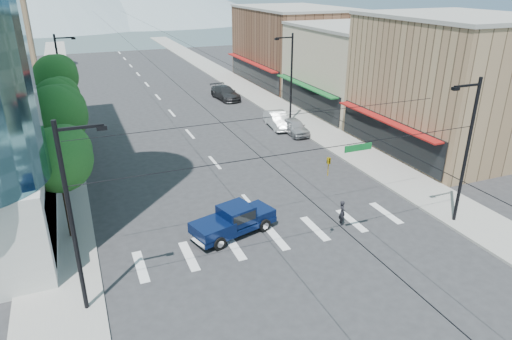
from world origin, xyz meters
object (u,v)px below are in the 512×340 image
object	(u,v)px
pickup_truck	(233,220)
pedestrian	(342,213)
parked_car_far	(225,93)
parked_car_near	(295,127)
parked_car_mid	(278,120)

from	to	relation	value
pickup_truck	pedestrian	xyz separation A→B (m)	(6.54, -1.41, -0.13)
pickup_truck	pedestrian	world-z (taller)	pickup_truck
pedestrian	parked_car_far	world-z (taller)	parked_car_far
parked_car_near	parked_car_far	world-z (taller)	parked_car_far
pedestrian	parked_car_near	distance (m)	17.61
pickup_truck	pedestrian	distance (m)	6.69
pickup_truck	parked_car_far	xyz separation A→B (m)	(9.96, 30.89, -0.12)
parked_car_near	parked_car_mid	bearing A→B (deg)	106.28
pedestrian	parked_car_far	size ratio (longest dim) A/B	0.29
pickup_truck	parked_car_mid	bearing A→B (deg)	41.94
pedestrian	parked_car_mid	distance (m)	19.85
pickup_truck	parked_car_far	world-z (taller)	pickup_truck
parked_car_mid	pedestrian	bearing A→B (deg)	-97.85
pedestrian	parked_car_mid	size ratio (longest dim) A/B	0.33
parked_car_mid	parked_car_near	bearing A→B (deg)	-70.30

